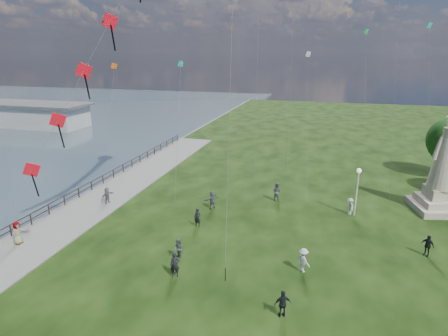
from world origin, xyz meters
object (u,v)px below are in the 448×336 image
(person_1, at_px, (178,249))
(person_11, at_px, (212,200))
(person_6, at_px, (198,218))
(lamppost, at_px, (358,182))
(pier_pavilion, at_px, (16,113))
(person_2, at_px, (303,260))
(person_0, at_px, (175,265))
(statue, at_px, (443,176))
(person_9, at_px, (428,245))
(person_10, at_px, (18,234))
(person_5, at_px, (107,196))
(person_8, at_px, (350,206))
(person_7, at_px, (277,192))
(person_3, at_px, (283,304))

(person_1, xyz_separation_m, person_11, (-0.39, 8.65, 0.07))
(person_6, bearing_deg, person_11, 97.50)
(lamppost, bearing_deg, person_1, -137.92)
(lamppost, distance_m, person_6, 13.43)
(pier_pavilion, height_order, person_2, pier_pavilion)
(person_0, bearing_deg, statue, 22.24)
(person_2, height_order, person_9, person_2)
(person_10, bearing_deg, person_2, -80.81)
(person_2, distance_m, person_10, 19.87)
(statue, relative_size, lamppost, 1.98)
(person_5, xyz_separation_m, person_11, (9.37, 1.70, 0.05))
(person_8, bearing_deg, person_7, -129.41)
(person_5, height_order, person_10, person_10)
(person_5, relative_size, person_7, 0.85)
(person_0, relative_size, person_9, 1.06)
(person_8, bearing_deg, person_1, -74.06)
(lamppost, bearing_deg, person_9, -51.42)
(person_10, bearing_deg, person_1, -80.20)
(person_2, bearing_deg, person_9, -111.57)
(person_10, bearing_deg, lamppost, -59.89)
(pier_pavilion, height_order, lamppost, lamppost)
(lamppost, relative_size, person_3, 2.71)
(statue, height_order, person_2, statue)
(person_7, distance_m, person_8, 6.55)
(statue, relative_size, person_0, 5.18)
(lamppost, distance_m, person_1, 15.80)
(person_6, relative_size, person_11, 0.96)
(person_6, distance_m, person_10, 12.89)
(person_5, relative_size, person_10, 0.88)
(person_9, height_order, person_10, person_10)
(statue, distance_m, person_11, 19.72)
(pier_pavilion, bearing_deg, person_11, -30.72)
(person_0, height_order, person_3, person_0)
(person_6, xyz_separation_m, person_10, (-11.28, -6.24, 0.08))
(person_1, height_order, person_6, person_6)
(person_7, bearing_deg, person_10, 59.27)
(person_5, bearing_deg, person_2, -95.88)
(person_2, bearing_deg, lamppost, -69.81)
(pier_pavilion, relative_size, person_3, 19.66)
(lamppost, xyz_separation_m, person_6, (-12.01, -5.60, -2.22))
(person_1, bearing_deg, person_10, -135.46)
(lamppost, height_order, person_2, lamppost)
(pier_pavilion, xyz_separation_m, person_8, (60.03, -26.84, -1.11))
(statue, xyz_separation_m, person_0, (-18.01, -15.49, -2.30))
(statue, distance_m, person_3, 20.78)
(lamppost, xyz_separation_m, person_0, (-11.04, -12.41, -2.19))
(person_3, height_order, person_6, person_3)
(person_0, xyz_separation_m, person_7, (4.23, 13.88, 0.09))
(person_5, distance_m, person_6, 9.58)
(person_1, height_order, person_5, person_5)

